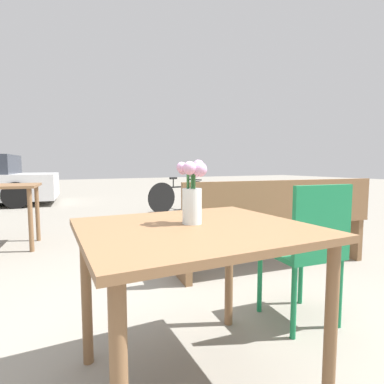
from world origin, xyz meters
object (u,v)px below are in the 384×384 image
Objects in this scene: bicycle at (180,196)px; cafe_chair at (308,245)px; table_front at (195,247)px; bench_near at (280,220)px; flower_vase at (192,194)px.

cafe_chair is at bearing -105.57° from bicycle.
table_front is 0.48× the size of bench_near.
cafe_chair is at bearing 5.33° from flower_vase.
cafe_chair is at bearing -124.35° from bench_near.
cafe_chair reaches higher than table_front.
bench_near is 3.73m from bicycle.
flower_vase is 0.91m from cafe_chair.
flower_vase is 0.14× the size of bench_near.
cafe_chair is 0.58× the size of bicycle.
cafe_chair is 0.43× the size of bench_near.
flower_vase reaches higher than bench_near.
table_front is 1.69m from bench_near.
bicycle is (0.69, 3.66, -0.15)m from bench_near.
cafe_chair reaches higher than bench_near.
bicycle is (1.25, 4.48, -0.17)m from cafe_chair.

